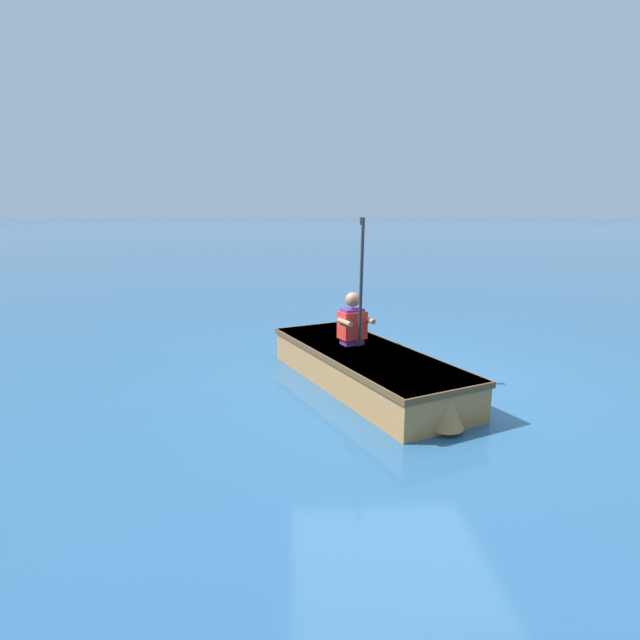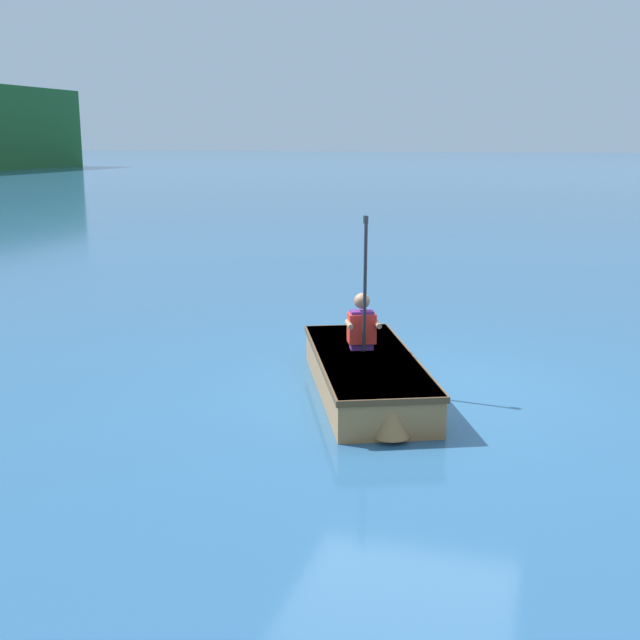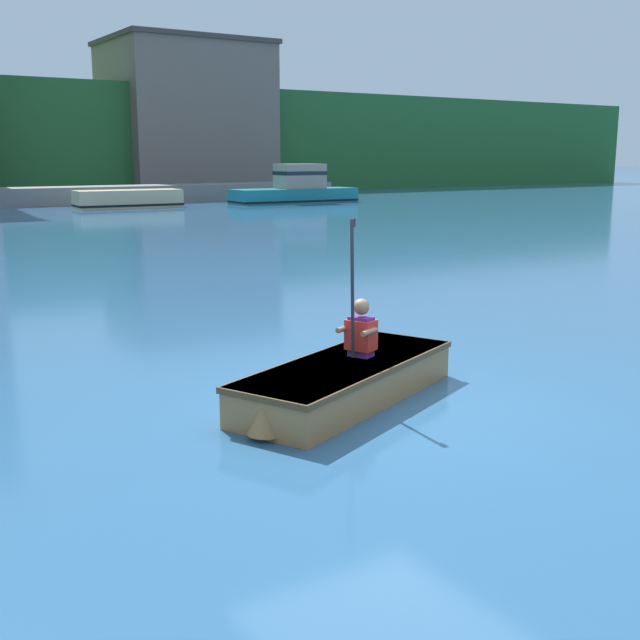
{
  "view_description": "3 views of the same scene",
  "coord_description": "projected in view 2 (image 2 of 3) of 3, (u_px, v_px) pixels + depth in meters",
  "views": [
    {
      "loc": [
        -5.51,
        1.2,
        1.91
      ],
      "look_at": [
        -0.2,
        0.91,
        0.75
      ],
      "focal_mm": 28.0,
      "sensor_mm": 36.0,
      "label": 1
    },
    {
      "loc": [
        -8.05,
        -1.49,
        2.62
      ],
      "look_at": [
        -0.2,
        0.91,
        0.75
      ],
      "focal_mm": 45.0,
      "sensor_mm": 36.0,
      "label": 2
    },
    {
      "loc": [
        -4.72,
        -6.1,
        2.47
      ],
      "look_at": [
        -0.2,
        0.91,
        0.75
      ],
      "focal_mm": 45.0,
      "sensor_mm": 36.0,
      "label": 3
    }
  ],
  "objects": [
    {
      "name": "person_paddler",
      "position": [
        362.0,
        323.0,
        8.56
      ],
      "size": [
        0.43,
        0.43,
        1.45
      ],
      "color": "#592672",
      "rests_on": "rowboat_foreground"
    },
    {
      "name": "rowboat_foreground",
      "position": [
        366.0,
        373.0,
        8.36
      ],
      "size": [
        3.04,
        2.07,
        0.4
      ],
      "color": "#A3703D",
      "rests_on": "ground"
    },
    {
      "name": "ground_plane",
      "position": [
        407.0,
        391.0,
        8.51
      ],
      "size": [
        300.0,
        300.0,
        0.0
      ],
      "primitive_type": "plane",
      "color": "#28567F"
    }
  ]
}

